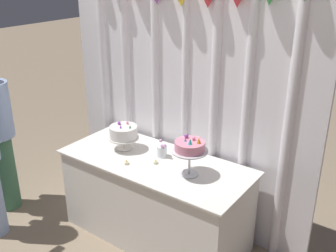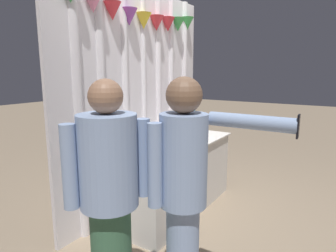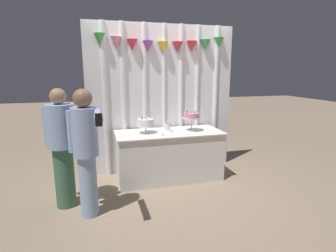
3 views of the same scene
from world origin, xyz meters
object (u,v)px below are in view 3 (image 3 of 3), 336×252
Objects in this scene: tealight_near_left at (172,131)px; cake_display_nearright at (192,116)px; cake_table at (169,155)px; cake_display_nearleft at (146,123)px; flower_vase at (168,127)px; guest_man_dark_suit at (86,147)px; tealight_far_left at (162,134)px; guest_man_pink_jacket at (62,144)px.

cake_display_nearright is at bearing 1.81° from tealight_near_left.
cake_table is 6.10× the size of cake_display_nearleft.
flower_vase is 1.56m from guest_man_dark_suit.
cake_table is 1.57m from guest_man_dark_suit.
guest_man_dark_suit is at bearing -148.64° from tealight_far_left.
cake_display_nearright reaches higher than tealight_near_left.
flower_vase is at bearing 60.92° from tealight_far_left.
tealight_near_left is at bearing -8.28° from cake_display_nearleft.
cake_table is 40.93× the size of tealight_far_left.
cake_display_nearleft is 0.39m from flower_vase.
tealight_near_left is at bearing -178.19° from cake_display_nearright.
tealight_near_left is at bearing 38.43° from tealight_far_left.
cake_display_nearright is 0.59m from tealight_far_left.
cake_display_nearright is at bearing 17.31° from tealight_far_left.
guest_man_pink_jacket is at bearing -165.65° from cake_display_nearright.
cake_display_nearleft is (-0.37, 0.02, 0.54)m from cake_table.
cake_table is at bearing 50.21° from tealight_far_left.
tealight_near_left is (0.41, -0.06, -0.14)m from cake_display_nearleft.
flower_vase is 0.15m from tealight_near_left.
guest_man_pink_jacket reaches higher than cake_table.
cake_display_nearleft is 6.58× the size of tealight_near_left.
cake_display_nearright is 0.40m from tealight_near_left.
cake_display_nearright is at bearing -19.21° from flower_vase.
tealight_far_left is 0.98× the size of tealight_near_left.
cake_table is at bearing -92.68° from flower_vase.
cake_display_nearright is 0.42m from flower_vase.
flower_vase is 4.11× the size of tealight_near_left.
cake_display_nearright is 8.19× the size of tealight_far_left.
guest_man_dark_suit reaches higher than tealight_near_left.
guest_man_dark_suit is (-0.86, -0.87, -0.07)m from cake_display_nearleft.
guest_man_pink_jacket is at bearing -166.80° from tealight_far_left.
tealight_far_left is at bearing -129.79° from cake_table.
flower_vase is 0.11× the size of guest_man_dark_suit.
tealight_far_left is (-0.16, -0.19, 0.40)m from cake_table.
flower_vase is 4.19× the size of tealight_far_left.
cake_display_nearleft is at bearing -168.36° from flower_vase.
tealight_far_left is at bearing 13.20° from guest_man_pink_jacket.
cake_display_nearleft reaches higher than flower_vase.
guest_man_pink_jacket is at bearing -155.31° from cake_display_nearleft.
cake_display_nearleft reaches higher than tealight_far_left.
guest_man_pink_jacket is at bearing -163.14° from tealight_near_left.
flower_vase is (0.37, 0.08, -0.10)m from cake_display_nearleft.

